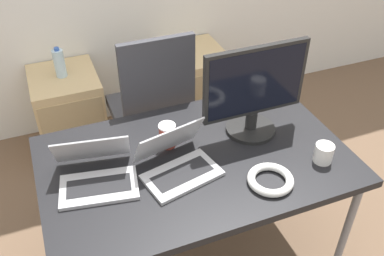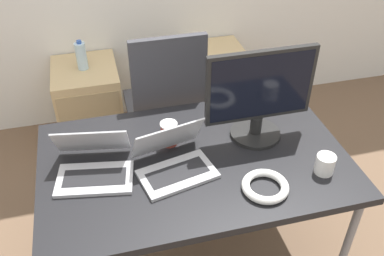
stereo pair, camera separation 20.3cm
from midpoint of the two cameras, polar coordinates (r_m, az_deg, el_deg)
name	(u,v)px [view 2 (the right image)]	position (r m, az deg, el deg)	size (l,w,h in m)	color
ground_plane	(194,251)	(2.63, 2.56, -16.20)	(14.00, 14.00, 0.00)	brown
desk	(194,165)	(2.12, 3.06, -5.09)	(1.49, 0.93, 0.73)	black
office_chair	(166,119)	(2.85, -1.45, 1.08)	(0.56, 0.56, 1.11)	#232326
cabinet_left	(90,104)	(3.29, -11.78, 3.07)	(0.46, 0.52, 0.61)	tan
cabinet_right	(214,87)	(3.43, 4.71, 5.41)	(0.46, 0.52, 0.61)	tan
water_bottle	(81,56)	(3.09, -12.73, 9.31)	(0.07, 0.07, 0.22)	silver
laptop_left	(174,162)	(2.00, 0.51, -4.63)	(0.38, 0.37, 0.21)	#ADADB2
laptop_right	(94,166)	(2.01, -10.16, -5.10)	(0.38, 0.37, 0.20)	#ADADB2
monitor	(259,96)	(2.13, 11.69, 4.14)	(0.55, 0.26, 0.49)	black
coffee_cup_white	(325,164)	(2.11, 19.99, -4.67)	(0.09, 0.09, 0.09)	white
coffee_cup_brown	(169,133)	(2.13, -0.37, -0.83)	(0.09, 0.09, 0.13)	maroon
cable_coil	(265,186)	(1.96, 12.70, -7.72)	(0.21, 0.21, 0.04)	white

